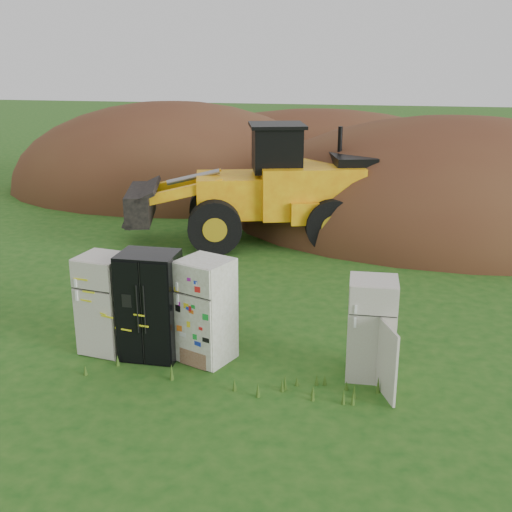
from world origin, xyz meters
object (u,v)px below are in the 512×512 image
Objects in this scene: fridge_black_side at (150,305)px; fridge_open_door at (371,328)px; fridge_sticker at (206,310)px; fridge_leftmost at (105,303)px; wheel_loader at (247,184)px.

fridge_black_side is 3.94m from fridge_open_door.
fridge_sticker is at bearing 3.11° from fridge_black_side.
fridge_leftmost is 4.84m from fridge_open_door.
fridge_open_door is 8.56m from wheel_loader.
fridge_open_door is (4.84, -0.08, -0.04)m from fridge_leftmost.
fridge_leftmost is 1.94m from fridge_sticker.
fridge_open_door is (2.90, -0.07, -0.07)m from fridge_sticker.
fridge_sticker is (1.03, 0.05, -0.04)m from fridge_black_side.
fridge_open_door is at bearing 21.17° from fridge_sticker.
wheel_loader is (-3.75, 7.65, 0.83)m from fridge_open_door.
fridge_black_side reaches higher than fridge_leftmost.
fridge_sticker is 2.90m from fridge_open_door.
fridge_leftmost is 0.91m from fridge_black_side.
fridge_open_door is at bearing 0.06° from fridge_black_side.
fridge_black_side is 1.12× the size of fridge_open_door.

